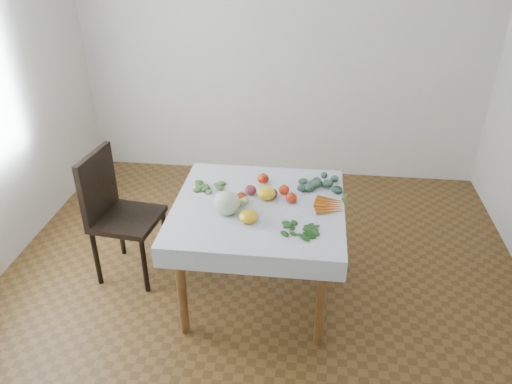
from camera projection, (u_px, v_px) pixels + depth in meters
ground at (258, 292)px, 3.68m from camera, size 4.00×4.00×0.00m
back_wall at (283, 44)px, 4.74m from camera, size 4.00×0.04×2.70m
table at (259, 218)px, 3.35m from camera, size 1.00×1.00×0.75m
tablecloth at (259, 205)px, 3.31m from camera, size 1.12×1.12×0.01m
chair at (115, 207)px, 3.64m from camera, size 0.49×0.49×0.99m
cabbage at (227, 203)px, 3.17m from camera, size 0.20×0.20×0.15m
tomato_a at (263, 179)px, 3.55m from camera, size 0.09×0.09×0.07m
tomato_b at (291, 198)px, 3.32m from camera, size 0.09×0.09×0.07m
tomato_c at (241, 197)px, 3.32m from camera, size 0.08×0.08×0.06m
tomato_d at (284, 190)px, 3.41m from camera, size 0.07×0.07×0.07m
heirloom_back at (267, 193)px, 3.35m from camera, size 0.16×0.16×0.09m
heirloom_front at (249, 216)px, 3.10m from camera, size 0.15×0.15×0.08m
onion_a at (251, 190)px, 3.41m from camera, size 0.10×0.10×0.07m
onion_b at (272, 193)px, 3.37m from camera, size 0.08×0.08×0.07m
tomatillo_cluster at (239, 201)px, 3.29m from camera, size 0.15×0.13×0.05m
carrot_bunch at (330, 205)px, 3.27m from camera, size 0.20×0.23×0.03m
kale_bunch at (317, 182)px, 3.53m from camera, size 0.26×0.25×0.04m
basil_bunch at (302, 232)px, 3.01m from camera, size 0.27×0.20×0.01m
dill_bunch at (208, 188)px, 3.48m from camera, size 0.22×0.17×0.02m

